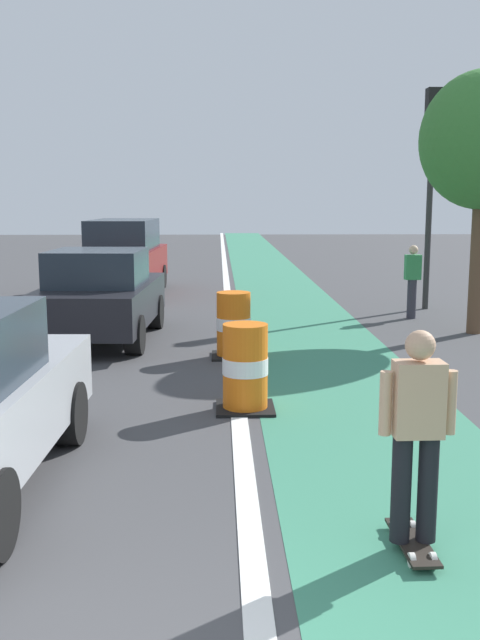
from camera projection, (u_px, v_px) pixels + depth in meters
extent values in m
cube|color=#387F60|center=(302.00, 324.00, 15.34)|extent=(2.50, 80.00, 0.01)
cube|color=silver|center=(230.00, 325.00, 15.30)|extent=(0.20, 80.00, 0.01)
cube|color=black|center=(412.00, 542.00, 5.52)|extent=(0.24, 0.80, 0.02)
cylinder|color=silver|center=(433.00, 560.00, 5.27)|extent=(0.04, 0.11, 0.11)
cylinder|color=silver|center=(412.00, 560.00, 5.26)|extent=(0.04, 0.11, 0.11)
cylinder|color=silver|center=(412.00, 528.00, 5.78)|extent=(0.04, 0.11, 0.11)
cylinder|color=silver|center=(393.00, 528.00, 5.77)|extent=(0.04, 0.11, 0.11)
cylinder|color=black|center=(428.00, 488.00, 5.45)|extent=(0.15, 0.15, 0.82)
cylinder|color=black|center=(401.00, 489.00, 5.44)|extent=(0.15, 0.15, 0.82)
cube|color=tan|center=(418.00, 399.00, 5.33)|extent=(0.36, 0.23, 0.56)
cylinder|color=tan|center=(450.00, 402.00, 5.35)|extent=(0.09, 0.09, 0.48)
cylinder|color=tan|center=(385.00, 403.00, 5.33)|extent=(0.09, 0.09, 0.48)
sphere|color=tan|center=(420.00, 345.00, 5.27)|extent=(0.22, 0.22, 0.22)
cylinder|color=black|center=(69.00, 413.00, 7.86)|extent=(0.30, 0.69, 0.68)
cube|color=black|center=(101.00, 303.00, 13.58)|extent=(2.05, 4.19, 0.72)
cube|color=#232D38|center=(97.00, 268.00, 13.22)|extent=(1.71, 1.80, 0.64)
cylinder|color=black|center=(75.00, 311.00, 14.91)|extent=(0.32, 0.69, 0.68)
cylinder|color=black|center=(155.00, 312.00, 14.87)|extent=(0.32, 0.69, 0.68)
cylinder|color=black|center=(38.00, 334.00, 12.40)|extent=(0.32, 0.69, 0.68)
cylinder|color=black|center=(135.00, 335.00, 12.37)|extent=(0.32, 0.69, 0.68)
cube|color=maroon|center=(124.00, 265.00, 20.12)|extent=(2.06, 4.68, 0.90)
cube|color=#232D38|center=(123.00, 234.00, 19.98)|extent=(1.76, 2.93, 0.80)
cylinder|color=black|center=(105.00, 276.00, 21.62)|extent=(0.31, 0.69, 0.68)
cylinder|color=black|center=(161.00, 276.00, 21.58)|extent=(0.31, 0.69, 0.68)
cylinder|color=black|center=(83.00, 288.00, 18.80)|extent=(0.31, 0.69, 0.68)
cylinder|color=black|center=(147.00, 288.00, 18.77)|extent=(0.31, 0.69, 0.68)
cylinder|color=orange|center=(245.00, 390.00, 9.15)|extent=(0.56, 0.56, 0.42)
cylinder|color=white|center=(245.00, 366.00, 9.10)|extent=(0.57, 0.57, 0.21)
cylinder|color=orange|center=(245.00, 341.00, 9.05)|extent=(0.56, 0.56, 0.42)
cube|color=black|center=(245.00, 408.00, 9.19)|extent=(0.73, 0.73, 0.04)
cylinder|color=orange|center=(234.00, 342.00, 12.19)|extent=(0.56, 0.56, 0.42)
cylinder|color=white|center=(234.00, 324.00, 12.14)|extent=(0.57, 0.57, 0.21)
cylinder|color=orange|center=(234.00, 305.00, 12.09)|extent=(0.56, 0.56, 0.42)
cube|color=black|center=(234.00, 356.00, 12.23)|extent=(0.73, 0.73, 0.04)
cylinder|color=#2D2D2D|center=(429.00, 220.00, 17.18)|extent=(0.14, 0.14, 4.20)
cube|color=black|center=(433.00, 108.00, 16.76)|extent=(0.32, 0.32, 0.90)
sphere|color=red|center=(441.00, 96.00, 16.72)|extent=(0.16, 0.16, 0.16)
sphere|color=green|center=(440.00, 120.00, 16.81)|extent=(0.16, 0.16, 0.16)
cylinder|color=#33333D|center=(412.00, 299.00, 16.07)|extent=(0.20, 0.20, 0.86)
cube|color=#338C4C|center=(413.00, 267.00, 15.96)|extent=(0.34, 0.20, 0.54)
sphere|color=beige|center=(414.00, 250.00, 15.89)|extent=(0.20, 0.20, 0.20)
cylinder|color=brown|center=(477.00, 267.00, 14.17)|extent=(0.28, 0.28, 2.60)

